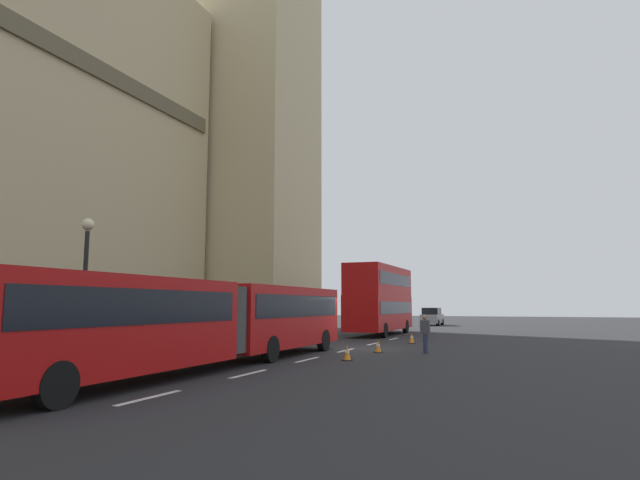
% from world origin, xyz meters
% --- Properties ---
extents(ground_plane, '(160.00, 160.00, 0.00)m').
position_xyz_m(ground_plane, '(0.00, 0.00, 0.00)').
color(ground_plane, '#262628').
extents(lane_centre_marking, '(25.20, 0.16, 0.01)m').
position_xyz_m(lane_centre_marking, '(-3.53, 0.00, 0.01)').
color(lane_centre_marking, silver).
rests_on(lane_centre_marking, ground_plane).
extents(articulated_bus, '(18.30, 2.54, 2.90)m').
position_xyz_m(articulated_bus, '(-9.48, 1.99, 1.75)').
color(articulated_bus, '#B20F0F').
rests_on(articulated_bus, ground_plane).
extents(double_decker_bus, '(9.86, 2.54, 4.90)m').
position_xyz_m(double_decker_bus, '(12.05, 2.00, 2.71)').
color(double_decker_bus, '#B20F0F').
rests_on(double_decker_bus, ground_plane).
extents(sedan_lead, '(4.40, 1.86, 1.85)m').
position_xyz_m(sedan_lead, '(31.67, 1.76, 0.91)').
color(sedan_lead, gray).
rests_on(sedan_lead, ground_plane).
extents(traffic_cone_west, '(0.36, 0.36, 0.58)m').
position_xyz_m(traffic_cone_west, '(-5.50, -1.56, 0.28)').
color(traffic_cone_west, black).
rests_on(traffic_cone_west, ground_plane).
extents(traffic_cone_middle, '(0.36, 0.36, 0.58)m').
position_xyz_m(traffic_cone_middle, '(-1.72, -1.72, 0.28)').
color(traffic_cone_middle, black).
rests_on(traffic_cone_middle, ground_plane).
extents(traffic_cone_east, '(0.36, 0.36, 0.58)m').
position_xyz_m(traffic_cone_east, '(4.66, -1.88, 0.28)').
color(traffic_cone_east, black).
rests_on(traffic_cone_east, ground_plane).
extents(street_lamp, '(0.44, 0.44, 5.27)m').
position_xyz_m(street_lamp, '(-10.89, 6.50, 3.06)').
color(street_lamp, black).
rests_on(street_lamp, ground_plane).
extents(pedestrian_near_cones, '(0.36, 0.41, 1.69)m').
position_xyz_m(pedestrian_near_cones, '(-1.37, -3.81, 0.91)').
color(pedestrian_near_cones, '#262D4C').
rests_on(pedestrian_near_cones, ground_plane).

